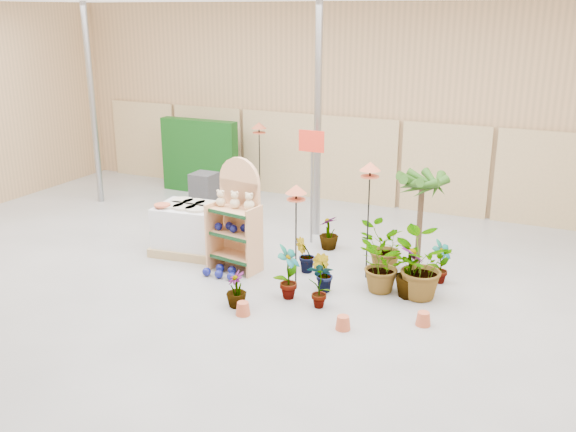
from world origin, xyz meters
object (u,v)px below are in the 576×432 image
at_px(display_shelf, 238,219).
at_px(potted_plant_2, 383,266).
at_px(bird_table_front, 296,192).
at_px(pallet_stack, 190,228).

height_order(display_shelf, potted_plant_2, display_shelf).
bearing_deg(bird_table_front, display_shelf, 166.75).
distance_m(display_shelf, bird_table_front, 1.43).
distance_m(bird_table_front, potted_plant_2, 1.80).
distance_m(display_shelf, pallet_stack, 1.31).
bearing_deg(display_shelf, bird_table_front, -3.98).
xyz_separation_m(display_shelf, pallet_stack, (-1.19, 0.31, -0.44)).
xyz_separation_m(pallet_stack, potted_plant_2, (3.76, -0.24, -0.01)).
height_order(bird_table_front, potted_plant_2, bird_table_front).
bearing_deg(pallet_stack, display_shelf, -21.31).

